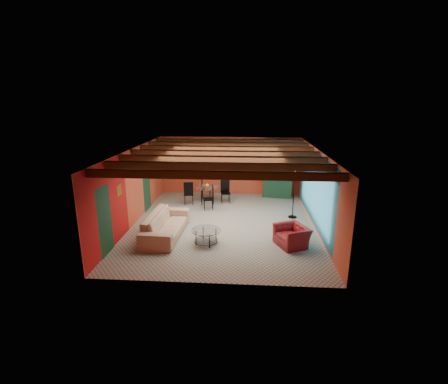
# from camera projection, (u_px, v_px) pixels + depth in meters

# --- Properties ---
(room) EXTENTS (6.52, 8.01, 2.71)m
(room) POSITION_uv_depth(u_px,v_px,m) (224.00, 159.00, 11.38)
(room) COLOR gray
(room) RESTS_ON ground
(sofa) EXTENTS (1.12, 2.67, 0.77)m
(sofa) POSITION_uv_depth(u_px,v_px,m) (166.00, 224.00, 10.83)
(sofa) COLOR tan
(sofa) RESTS_ON ground
(armchair) EXTENTS (1.18, 1.24, 0.63)m
(armchair) POSITION_uv_depth(u_px,v_px,m) (292.00, 236.00, 10.09)
(armchair) COLOR maroon
(armchair) RESTS_ON ground
(coffee_table) EXTENTS (1.19, 1.19, 0.47)m
(coffee_table) POSITION_uv_depth(u_px,v_px,m) (206.00, 237.00, 10.24)
(coffee_table) COLOR silver
(coffee_table) RESTS_ON ground
(dining_table) EXTENTS (2.30, 2.30, 1.03)m
(dining_table) POSITION_uv_depth(u_px,v_px,m) (207.00, 192.00, 14.10)
(dining_table) COLOR silver
(dining_table) RESTS_ON ground
(armoire) EXTENTS (1.35, 0.82, 2.21)m
(armoire) POSITION_uv_depth(u_px,v_px,m) (277.00, 173.00, 15.02)
(armoire) COLOR maroon
(armoire) RESTS_ON ground
(floor_lamp) EXTENTS (0.48, 0.48, 2.00)m
(floor_lamp) POSITION_uv_depth(u_px,v_px,m) (294.00, 192.00, 12.30)
(floor_lamp) COLOR black
(floor_lamp) RESTS_ON ground
(ceiling_fan) EXTENTS (1.50, 1.50, 0.44)m
(ceiling_fan) POSITION_uv_depth(u_px,v_px,m) (224.00, 160.00, 11.27)
(ceiling_fan) COLOR #472614
(ceiling_fan) RESTS_ON ceiling
(painting) EXTENTS (1.05, 0.03, 0.65)m
(painting) POSITION_uv_depth(u_px,v_px,m) (211.00, 159.00, 15.33)
(painting) COLOR black
(painting) RESTS_ON wall_back
(potted_plant) EXTENTS (0.53, 0.49, 0.48)m
(potted_plant) POSITION_uv_depth(u_px,v_px,m) (278.00, 144.00, 14.65)
(potted_plant) COLOR #26661E
(potted_plant) RESTS_ON armoire
(vase) EXTENTS (0.19, 0.19, 0.19)m
(vase) POSITION_uv_depth(u_px,v_px,m) (207.00, 178.00, 13.93)
(vase) COLOR orange
(vase) RESTS_ON dining_table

